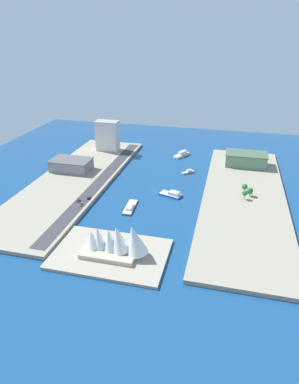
# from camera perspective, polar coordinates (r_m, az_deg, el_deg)

# --- Properties ---
(ground_plane) EXTENTS (440.00, 440.00, 0.00)m
(ground_plane) POSITION_cam_1_polar(r_m,az_deg,el_deg) (309.66, 0.91, 0.40)
(ground_plane) COLOR navy
(quay_west) EXTENTS (70.00, 240.00, 3.09)m
(quay_west) POSITION_cam_1_polar(r_m,az_deg,el_deg) (303.06, 15.81, -0.94)
(quay_west) COLOR #9E937F
(quay_west) RESTS_ON ground_plane
(quay_east) EXTENTS (70.00, 240.00, 3.09)m
(quay_east) POSITION_cam_1_polar(r_m,az_deg,el_deg) (334.51, -12.55, 2.07)
(quay_east) COLOR #9E937F
(quay_east) RESTS_ON ground_plane
(peninsula_point) EXTENTS (74.57, 49.67, 2.00)m
(peninsula_point) POSITION_cam_1_polar(r_m,az_deg,el_deg) (225.27, -6.65, -10.40)
(peninsula_point) COLOR #A89E89
(peninsula_point) RESTS_ON ground_plane
(road_strip) EXTENTS (11.64, 228.00, 0.15)m
(road_strip) POSITION_cam_1_polar(r_m,az_deg,el_deg) (323.46, -8.36, 1.90)
(road_strip) COLOR #38383D
(road_strip) RESTS_ON quay_east
(ferry_white_commuter) EXTENTS (17.50, 24.95, 5.98)m
(ferry_white_commuter) POSITION_cam_1_polar(r_m,az_deg,el_deg) (393.69, 5.52, 6.38)
(ferry_white_commuter) COLOR silver
(ferry_white_commuter) RESTS_ON ground_plane
(yacht_sleek_gray) EXTENTS (13.00, 12.39, 3.62)m
(yacht_sleek_gray) POSITION_cam_1_polar(r_m,az_deg,el_deg) (347.24, 6.62, 3.40)
(yacht_sleek_gray) COLOR #999EA3
(yacht_sleek_gray) RESTS_ON ground_plane
(barge_flat_brown) EXTENTS (8.79, 27.21, 3.39)m
(barge_flat_brown) POSITION_cam_1_polar(r_m,az_deg,el_deg) (277.77, -3.32, -2.58)
(barge_flat_brown) COLOR brown
(barge_flat_brown) RESTS_ON ground_plane
(catamaran_blue) EXTENTS (21.76, 14.35, 4.81)m
(catamaran_blue) POSITION_cam_1_polar(r_m,az_deg,el_deg) (297.84, 3.78, -0.39)
(catamaran_blue) COLOR blue
(catamaran_blue) RESTS_ON ground_plane
(hotel_broad_white) EXTENTS (26.67, 15.42, 34.82)m
(hotel_broad_white) POSITION_cam_1_polar(r_m,az_deg,el_deg) (402.68, -7.18, 9.50)
(hotel_broad_white) COLOR silver
(hotel_broad_white) RESTS_ON quay_east
(warehouse_low_gray) EXTENTS (40.68, 25.49, 11.57)m
(warehouse_low_gray) POSITION_cam_1_polar(r_m,az_deg,el_deg) (352.26, -13.19, 4.55)
(warehouse_low_gray) COLOR gray
(warehouse_low_gray) RESTS_ON quay_east
(terminal_long_green) EXTENTS (43.11, 25.45, 13.42)m
(terminal_long_green) POSITION_cam_1_polar(r_m,az_deg,el_deg) (370.15, 16.11, 5.41)
(terminal_long_green) COLOR slate
(terminal_long_green) RESTS_ON quay_west
(suv_black) EXTENTS (1.85, 4.88, 1.59)m
(suv_black) POSITION_cam_1_polar(r_m,az_deg,el_deg) (290.65, -10.30, -0.98)
(suv_black) COLOR black
(suv_black) RESTS_ON road_strip
(sedan_silver) EXTENTS (2.05, 4.93, 1.58)m
(sedan_silver) POSITION_cam_1_polar(r_m,az_deg,el_deg) (281.58, -11.66, -2.05)
(sedan_silver) COLOR black
(sedan_silver) RESTS_ON road_strip
(pickup_red) EXTENTS (2.09, 4.75, 1.58)m
(pickup_red) POSITION_cam_1_polar(r_m,az_deg,el_deg) (288.10, -12.06, -1.41)
(pickup_red) COLOR black
(pickup_red) RESTS_ON road_strip
(traffic_light_waterfront) EXTENTS (0.36, 0.36, 6.50)m
(traffic_light_waterfront) POSITION_cam_1_polar(r_m,az_deg,el_deg) (339.19, -5.80, 4.01)
(traffic_light_waterfront) COLOR black
(traffic_light_waterfront) RESTS_ON quay_east
(opera_landmark) EXTENTS (44.10, 23.00, 23.95)m
(opera_landmark) POSITION_cam_1_polar(r_m,az_deg,el_deg) (217.88, -5.68, -8.38)
(opera_landmark) COLOR #BCAD93
(opera_landmark) RESTS_ON peninsula_point
(park_tree_cluster) EXTENTS (9.63, 19.26, 8.13)m
(park_tree_cluster) POSITION_cam_1_polar(r_m,az_deg,el_deg) (301.95, 16.27, 0.36)
(park_tree_cluster) COLOR brown
(park_tree_cluster) RESTS_ON quay_west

